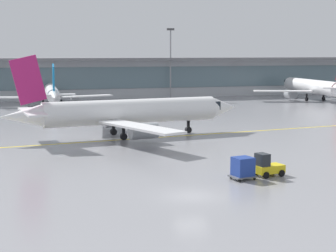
% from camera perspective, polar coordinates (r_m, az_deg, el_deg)
% --- Properties ---
extents(ground_plane, '(400.00, 400.00, 0.00)m').
position_cam_1_polar(ground_plane, '(41.35, 2.46, -7.46)').
color(ground_plane, gray).
extents(taxiway_centreline_stripe, '(109.32, 12.95, 0.01)m').
position_cam_1_polar(taxiway_centreline_stripe, '(68.07, -3.46, -1.37)').
color(taxiway_centreline_stripe, yellow).
rests_on(taxiway_centreline_stripe, ground_plane).
extents(terminal_concourse, '(214.17, 11.00, 9.60)m').
position_cam_1_polar(terminal_concourse, '(128.63, -10.49, 5.07)').
color(terminal_concourse, '#B2B7BC').
rests_on(terminal_concourse, ground_plane).
extents(gate_airplane_1, '(24.81, 26.65, 8.84)m').
position_cam_1_polar(gate_airplane_1, '(111.49, -12.27, 3.44)').
color(gate_airplane_1, white).
rests_on(gate_airplane_1, ground_plane).
extents(gate_airplane_2, '(28.86, 31.08, 10.29)m').
position_cam_1_polar(gate_airplane_2, '(126.58, 15.13, 4.06)').
color(gate_airplane_2, white).
rests_on(gate_airplane_2, ground_plane).
extents(taxiing_regional_jet, '(32.13, 29.69, 10.64)m').
position_cam_1_polar(taxiing_regional_jet, '(69.44, -4.17, 1.46)').
color(taxiing_regional_jet, white).
rests_on(taxiing_regional_jet, ground_plane).
extents(baggage_tug, '(2.81, 2.01, 2.10)m').
position_cam_1_polar(baggage_tug, '(48.31, 10.50, -4.25)').
color(baggage_tug, yellow).
rests_on(baggage_tug, ground_plane).
extents(cargo_dolly_lead, '(2.36, 1.96, 1.94)m').
position_cam_1_polar(cargo_dolly_lead, '(46.79, 7.98, -4.39)').
color(cargo_dolly_lead, '#595B60').
rests_on(cargo_dolly_lead, ground_plane).
extents(apron_light_mast_2, '(1.80, 0.36, 16.48)m').
position_cam_1_polar(apron_light_mast_2, '(127.14, 0.27, 6.98)').
color(apron_light_mast_2, gray).
rests_on(apron_light_mast_2, ground_plane).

